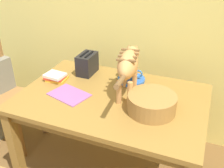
% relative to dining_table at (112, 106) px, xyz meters
% --- Properties ---
extents(wall_rear, '(5.31, 0.11, 2.50)m').
position_rel_dining_table_xyz_m(wall_rear, '(0.04, 0.72, 0.60)').
color(wall_rear, '#EFDD75').
rests_on(wall_rear, ground_plane).
extents(dining_table, '(1.33, 0.89, 0.74)m').
position_rel_dining_table_xyz_m(dining_table, '(0.00, 0.00, 0.00)').
color(dining_table, olive).
rests_on(dining_table, ground_plane).
extents(cat, '(0.19, 0.67, 0.33)m').
position_rel_dining_table_xyz_m(cat, '(0.09, 0.08, 0.32)').
color(cat, tan).
rests_on(cat, dining_table).
extents(saucer_bowl, '(0.22, 0.22, 0.03)m').
position_rel_dining_table_xyz_m(saucer_bowl, '(0.06, 0.27, 0.10)').
color(saucer_bowl, blue).
rests_on(saucer_bowl, dining_table).
extents(coffee_mug, '(0.14, 0.09, 0.09)m').
position_rel_dining_table_xyz_m(coffee_mug, '(0.06, 0.27, 0.16)').
color(coffee_mug, '#3677BE').
rests_on(coffee_mug, saucer_bowl).
extents(magazine, '(0.32, 0.27, 0.01)m').
position_rel_dining_table_xyz_m(magazine, '(-0.30, -0.10, 0.09)').
color(magazine, '#975799').
rests_on(magazine, dining_table).
extents(book_stack, '(0.17, 0.15, 0.06)m').
position_rel_dining_table_xyz_m(book_stack, '(-0.51, 0.06, 0.12)').
color(book_stack, gold).
rests_on(book_stack, dining_table).
extents(wicker_basket, '(0.32, 0.32, 0.12)m').
position_rel_dining_table_xyz_m(wicker_basket, '(0.31, -0.08, 0.15)').
color(wicker_basket, olive).
rests_on(wicker_basket, dining_table).
extents(toaster, '(0.12, 0.20, 0.18)m').
position_rel_dining_table_xyz_m(toaster, '(-0.33, 0.27, 0.17)').
color(toaster, black).
rests_on(toaster, dining_table).
extents(wooden_chair_far, '(0.44, 0.44, 0.95)m').
position_rel_dining_table_xyz_m(wooden_chair_far, '(-1.04, 0.03, -0.18)').
color(wooden_chair_far, olive).
rests_on(wooden_chair_far, ground_plane).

